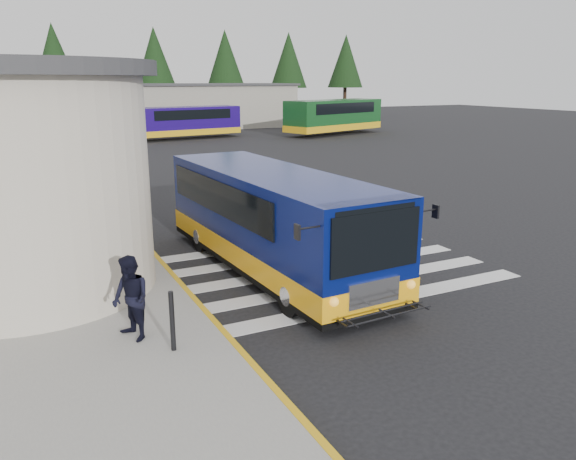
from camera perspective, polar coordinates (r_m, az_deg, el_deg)
name	(u,v)px	position (r m, az deg, el deg)	size (l,w,h in m)	color
ground	(322,257)	(15.00, 3.49, -2.73)	(140.00, 140.00, 0.00)	black
curb_strip	(137,236)	(17.25, -15.12, -0.59)	(0.12, 34.00, 0.16)	gold
crosswalk	(321,268)	(14.10, 3.34, -3.88)	(8.00, 5.35, 0.01)	silver
depot_building	(157,106)	(55.98, -13.17, 12.14)	(26.40, 8.40, 4.20)	gray
tree_line	(139,58)	(63.83, -14.95, 16.54)	(58.40, 4.40, 10.00)	black
transit_bus	(273,224)	(13.64, -1.55, 0.60)	(3.17, 8.79, 2.45)	#071257
pedestrian_a	(121,258)	(12.25, -16.63, -2.78)	(0.59, 0.39, 1.61)	black
pedestrian_b	(131,299)	(10.15, -15.68, -6.73)	(0.74, 0.57, 1.51)	black
bollard	(172,321)	(9.67, -11.68, -9.05)	(0.09, 0.09, 1.05)	black
far_bus_a	(188,121)	(46.12, -10.15, 10.87)	(8.56, 3.48, 2.15)	#1B085D
far_bus_b	(334,115)	(49.06, 4.71, 11.55)	(10.07, 5.63, 2.50)	#11411A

